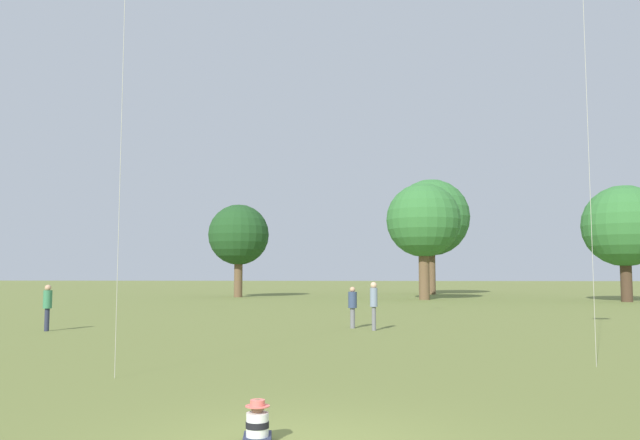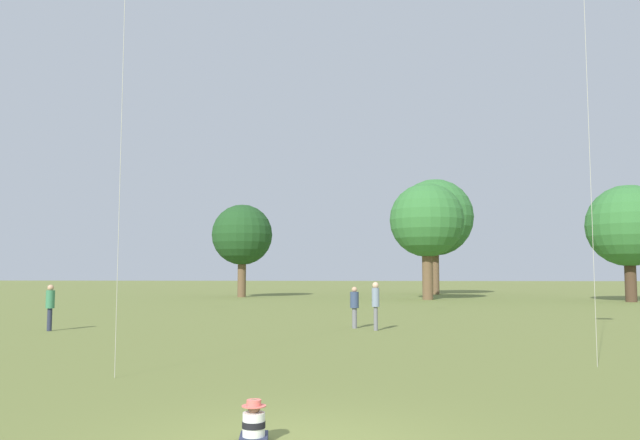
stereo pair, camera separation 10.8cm
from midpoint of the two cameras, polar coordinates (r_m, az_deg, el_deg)
name	(u,v)px [view 1 (the left image)]	position (r m, az deg, el deg)	size (l,w,h in m)	color
seated_toddler	(257,425)	(8.49, -6.13, -18.13)	(0.42, 0.49, 0.57)	#282D47
person_standing_1	(48,303)	(25.71, -23.76, -6.96)	(0.38, 0.38, 1.73)	#282D42
person_standing_2	(353,304)	(24.78, 2.87, -7.63)	(0.36, 0.36, 1.62)	slate
person_standing_3	(374,300)	(23.86, 4.81, -7.34)	(0.40, 0.40, 1.83)	slate
distant_tree_0	(624,226)	(51.88, 25.99, -0.51)	(6.09, 6.09, 8.72)	#473323
distant_tree_1	(431,218)	(63.23, 10.09, 0.21)	(7.64, 7.64, 11.47)	brown
distant_tree_2	(423,221)	(51.04, 9.37, -0.07)	(5.97, 5.97, 9.38)	brown
distant_tree_3	(239,235)	(55.92, -7.49, -1.38)	(5.38, 5.38, 8.22)	brown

